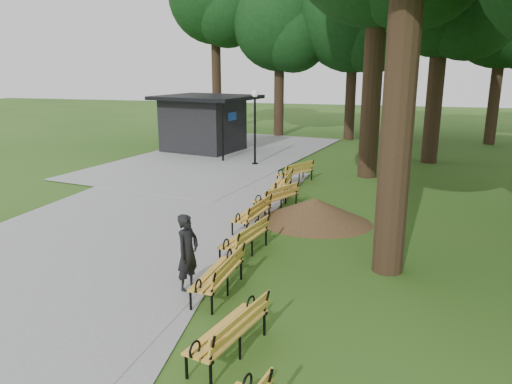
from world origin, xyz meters
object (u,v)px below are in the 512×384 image
(kiosk, at_px, (203,123))
(dirt_mound, at_px, (314,210))
(bench_2, at_px, (217,274))
(bench_3, at_px, (244,238))
(bench_5, at_px, (276,197))
(person, at_px, (188,253))
(lamp_post, at_px, (255,112))
(bench_6, at_px, (281,184))
(bench_1, at_px, (228,331))
(bench_7, at_px, (295,172))
(bench_4, at_px, (251,214))

(kiosk, distance_m, dirt_mound, 13.40)
(bench_2, relative_size, bench_3, 1.00)
(bench_5, bearing_deg, dirt_mound, 83.25)
(person, xyz_separation_m, lamp_post, (-2.15, 13.11, 1.65))
(bench_3, relative_size, bench_6, 1.00)
(bench_1, bearing_deg, bench_5, -158.26)
(person, height_order, bench_6, person)
(kiosk, height_order, bench_1, kiosk)
(person, distance_m, bench_6, 7.96)
(kiosk, relative_size, bench_7, 2.54)
(lamp_post, bearing_deg, bench_7, -50.83)
(bench_7, bearing_deg, bench_5, 29.76)
(lamp_post, bearing_deg, bench_4, -75.30)
(dirt_mound, relative_size, bench_5, 1.53)
(bench_4, relative_size, bench_6, 1.00)
(bench_5, height_order, bench_7, same)
(bench_1, height_order, bench_4, same)
(person, distance_m, dirt_mound, 5.56)
(bench_4, bearing_deg, bench_5, 179.58)
(bench_3, bearing_deg, bench_2, 12.86)
(dirt_mound, distance_m, bench_1, 7.28)
(dirt_mound, height_order, bench_4, bench_4)
(bench_3, bearing_deg, bench_1, 23.83)
(dirt_mound, xyz_separation_m, bench_5, (-1.39, 0.86, 0.07))
(bench_1, relative_size, bench_7, 1.00)
(bench_2, distance_m, bench_6, 7.99)
(person, relative_size, bench_3, 0.87)
(bench_2, xyz_separation_m, bench_5, (-0.18, 6.12, 0.00))
(kiosk, height_order, bench_6, kiosk)
(dirt_mound, relative_size, bench_6, 1.53)
(lamp_post, relative_size, bench_7, 1.83)
(bench_4, bearing_deg, bench_7, -173.78)
(bench_2, relative_size, bench_4, 1.00)
(dirt_mound, bearing_deg, bench_3, -112.84)
(bench_1, distance_m, bench_3, 4.33)
(lamp_post, distance_m, bench_2, 13.59)
(bench_4, bearing_deg, dirt_mound, 130.32)
(bench_5, bearing_deg, bench_3, 26.60)
(kiosk, bearing_deg, bench_4, -50.51)
(kiosk, xyz_separation_m, bench_3, (6.46, -13.93, -1.07))
(bench_6, bearing_deg, person, -4.26)
(bench_2, bearing_deg, bench_7, -175.58)
(kiosk, height_order, bench_5, kiosk)
(dirt_mound, height_order, bench_2, bench_2)
(bench_4, height_order, bench_5, same)
(person, relative_size, bench_5, 0.87)
(lamp_post, distance_m, bench_5, 7.77)
(kiosk, relative_size, bench_5, 2.54)
(bench_1, xyz_separation_m, bench_6, (-1.31, 10.00, 0.00))
(bench_6, xyz_separation_m, bench_7, (0.11, 2.09, 0.00))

